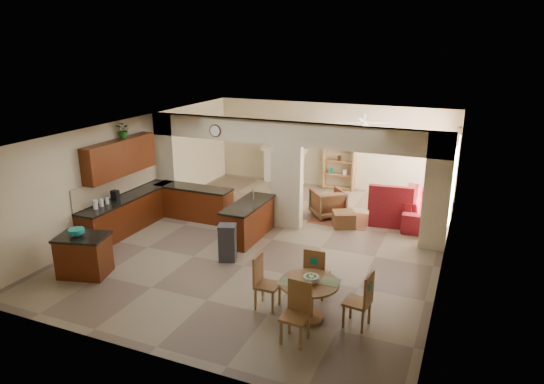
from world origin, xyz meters
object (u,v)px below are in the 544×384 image
at_px(kitchen_island, 84,255).
at_px(dining_table, 309,294).
at_px(sofa, 424,207).
at_px(armchair, 328,203).

distance_m(kitchen_island, dining_table, 4.89).
bearing_deg(sofa, kitchen_island, 130.89).
xyz_separation_m(sofa, armchair, (-2.52, -0.74, 0.01)).
distance_m(kitchen_island, armchair, 6.55).
distance_m(dining_table, sofa, 6.08).
relative_size(dining_table, sofa, 0.41).
relative_size(dining_table, armchair, 1.25).
distance_m(kitchen_island, sofa, 8.74).
bearing_deg(armchair, kitchen_island, 15.74).
relative_size(sofa, armchair, 3.05).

